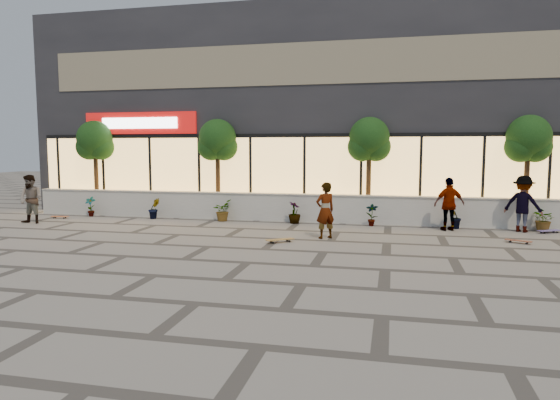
% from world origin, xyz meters
% --- Properties ---
extents(ground, '(80.00, 80.00, 0.00)m').
position_xyz_m(ground, '(0.00, 0.00, 0.00)').
color(ground, gray).
rests_on(ground, ground).
extents(planter_wall, '(22.00, 0.42, 1.04)m').
position_xyz_m(planter_wall, '(0.00, 7.00, 0.52)').
color(planter_wall, silver).
rests_on(planter_wall, ground).
extents(retail_building, '(24.00, 9.17, 8.50)m').
position_xyz_m(retail_building, '(-0.00, 12.49, 4.25)').
color(retail_building, '#24242A').
rests_on(retail_building, ground).
extents(shrub_a, '(0.43, 0.29, 0.81)m').
position_xyz_m(shrub_a, '(-8.50, 6.45, 0.41)').
color(shrub_a, '#123410').
rests_on(shrub_a, ground).
extents(shrub_b, '(0.57, 0.57, 0.81)m').
position_xyz_m(shrub_b, '(-5.70, 6.45, 0.41)').
color(shrub_b, '#123410').
rests_on(shrub_b, ground).
extents(shrub_c, '(0.68, 0.77, 0.81)m').
position_xyz_m(shrub_c, '(-2.90, 6.45, 0.41)').
color(shrub_c, '#123410').
rests_on(shrub_c, ground).
extents(shrub_d, '(0.64, 0.64, 0.81)m').
position_xyz_m(shrub_d, '(-0.10, 6.45, 0.41)').
color(shrub_d, '#123410').
rests_on(shrub_d, ground).
extents(shrub_e, '(0.46, 0.35, 0.81)m').
position_xyz_m(shrub_e, '(2.70, 6.45, 0.41)').
color(shrub_e, '#123410').
rests_on(shrub_e, ground).
extents(shrub_f, '(0.55, 0.57, 0.81)m').
position_xyz_m(shrub_f, '(5.50, 6.45, 0.41)').
color(shrub_f, '#123410').
rests_on(shrub_f, ground).
extents(shrub_g, '(0.77, 0.84, 0.81)m').
position_xyz_m(shrub_g, '(8.30, 6.45, 0.41)').
color(shrub_g, '#123410').
rests_on(shrub_g, ground).
extents(tree_west, '(1.60, 1.50, 3.92)m').
position_xyz_m(tree_west, '(-9.00, 7.70, 2.99)').
color(tree_west, '#412F17').
rests_on(tree_west, ground).
extents(tree_midwest, '(1.60, 1.50, 3.92)m').
position_xyz_m(tree_midwest, '(-3.50, 7.70, 2.99)').
color(tree_midwest, '#412F17').
rests_on(tree_midwest, ground).
extents(tree_mideast, '(1.60, 1.50, 3.92)m').
position_xyz_m(tree_mideast, '(2.50, 7.70, 2.99)').
color(tree_mideast, '#412F17').
rests_on(tree_mideast, ground).
extents(tree_east, '(1.60, 1.50, 3.92)m').
position_xyz_m(tree_east, '(8.00, 7.70, 2.99)').
color(tree_east, '#412F17').
rests_on(tree_east, ground).
extents(skater_center, '(0.75, 0.71, 1.73)m').
position_xyz_m(skater_center, '(1.40, 3.66, 0.86)').
color(skater_center, silver).
rests_on(skater_center, ground).
extents(skater_left, '(0.87, 0.68, 1.79)m').
position_xyz_m(skater_left, '(-9.50, 4.30, 0.90)').
color(skater_left, tan).
rests_on(skater_left, ground).
extents(skater_right_near, '(1.13, 0.77, 1.79)m').
position_xyz_m(skater_right_near, '(5.25, 6.00, 0.89)').
color(skater_right_near, silver).
rests_on(skater_right_near, ground).
extents(skater_right_far, '(1.38, 1.17, 1.86)m').
position_xyz_m(skater_right_far, '(7.60, 6.30, 0.93)').
color(skater_right_far, maroon).
rests_on(skater_right_far, ground).
extents(skateboard_center, '(0.81, 0.70, 0.10)m').
position_xyz_m(skateboard_center, '(0.21, 2.69, 0.09)').
color(skateboard_center, olive).
rests_on(skateboard_center, ground).
extents(skateboard_left, '(0.71, 0.25, 0.08)m').
position_xyz_m(skateboard_left, '(-9.39, 5.70, 0.07)').
color(skateboard_left, '#D55928').
rests_on(skateboard_left, ground).
extents(skateboard_right_near, '(0.74, 0.48, 0.09)m').
position_xyz_m(skateboard_right_near, '(7.00, 4.11, 0.07)').
color(skateboard_right_near, brown).
rests_on(skateboard_right_near, ground).
extents(skateboard_right_far, '(0.82, 0.59, 0.10)m').
position_xyz_m(skateboard_right_far, '(8.40, 6.20, 0.08)').
color(skateboard_right_far, '#66569F').
rests_on(skateboard_right_far, ground).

